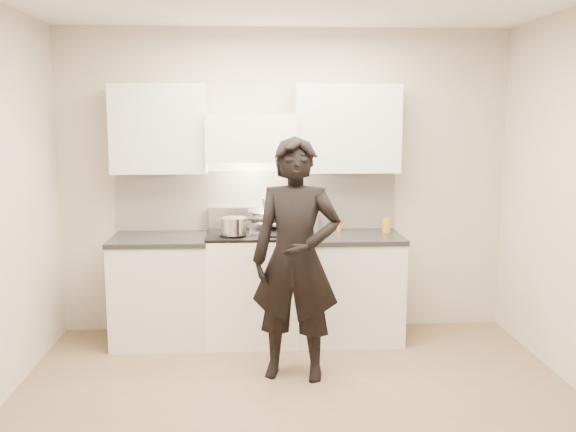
{
  "coord_description": "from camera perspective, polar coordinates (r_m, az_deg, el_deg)",
  "views": [
    {
      "loc": [
        -0.31,
        -3.98,
        1.93
      ],
      "look_at": [
        -0.01,
        1.05,
        1.15
      ],
      "focal_mm": 40.0,
      "sensor_mm": 36.0,
      "label": 1
    }
  ],
  "objects": [
    {
      "name": "counter_left",
      "position": [
        5.66,
        -11.17,
        -6.39
      ],
      "size": [
        0.82,
        0.67,
        0.92
      ],
      "color": "silver",
      "rests_on": "ground"
    },
    {
      "name": "utensil_crock",
      "position": [
        5.73,
        2.27,
        -0.34
      ],
      "size": [
        0.12,
        0.12,
        0.31
      ],
      "color": "#B6B6B6",
      "rests_on": "counter_right"
    },
    {
      "name": "wok",
      "position": [
        5.62,
        -1.62,
        -0.03
      ],
      "size": [
        0.39,
        0.48,
        0.32
      ],
      "color": "#BABABA",
      "rests_on": "stove"
    },
    {
      "name": "spice_jar",
      "position": [
        5.74,
        4.57,
        -0.82
      ],
      "size": [
        0.04,
        0.04,
        0.1
      ],
      "color": "orange",
      "rests_on": "counter_right"
    },
    {
      "name": "room_shell",
      "position": [
        4.37,
        -0.09,
        4.49
      ],
      "size": [
        4.04,
        3.54,
        2.7
      ],
      "color": "beige",
      "rests_on": "ground"
    },
    {
      "name": "stove",
      "position": [
        5.6,
        -3.19,
        -6.24
      ],
      "size": [
        0.76,
        0.65,
        0.96
      ],
      "color": "white",
      "rests_on": "ground"
    },
    {
      "name": "person",
      "position": [
        4.7,
        0.71,
        -3.89
      ],
      "size": [
        0.73,
        0.56,
        1.79
      ],
      "primitive_type": "imported",
      "rotation": [
        0.0,
        0.0,
        -0.22
      ],
      "color": "black",
      "rests_on": "ground"
    },
    {
      "name": "oil_glass",
      "position": [
        5.7,
        8.76,
        -0.81
      ],
      "size": [
        0.07,
        0.07,
        0.13
      ],
      "color": "#BB7D21",
      "rests_on": "counter_right"
    },
    {
      "name": "ground_plane",
      "position": [
        4.43,
        0.98,
        -16.95
      ],
      "size": [
        4.0,
        4.0,
        0.0
      ],
      "primitive_type": "plane",
      "color": "#826A4C"
    },
    {
      "name": "counter_right",
      "position": [
        5.66,
        5.28,
        -6.23
      ],
      "size": [
        0.92,
        0.67,
        0.92
      ],
      "color": "silver",
      "rests_on": "ground"
    },
    {
      "name": "stock_pot",
      "position": [
        5.34,
        -4.83,
        -0.89
      ],
      "size": [
        0.3,
        0.26,
        0.14
      ],
      "color": "#BABABA",
      "rests_on": "stove"
    }
  ]
}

